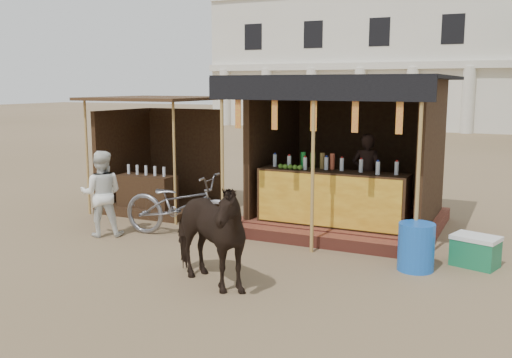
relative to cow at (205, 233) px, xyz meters
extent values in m
plane|color=#846B4C|center=(-0.26, 0.51, -0.72)|extent=(120.00, 120.00, 0.00)
cube|color=brown|center=(0.74, 4.01, -0.61)|extent=(3.40, 2.80, 0.22)
cube|color=brown|center=(0.74, 2.46, -0.62)|extent=(3.40, 0.35, 0.20)
cube|color=#372614|center=(0.74, 3.06, -0.03)|extent=(2.60, 0.55, 0.95)
cube|color=#BD7516|center=(0.74, 2.77, -0.03)|extent=(2.50, 0.02, 0.88)
cube|color=#372614|center=(0.74, 5.26, 0.75)|extent=(3.00, 0.12, 2.50)
cube|color=#372614|center=(-0.76, 4.01, 0.75)|extent=(0.12, 2.50, 2.50)
cube|color=#372614|center=(2.24, 4.01, 0.75)|extent=(0.12, 2.50, 2.50)
cube|color=black|center=(0.74, 3.81, 2.03)|extent=(3.60, 3.60, 0.06)
cube|color=black|center=(0.74, 2.03, 1.85)|extent=(3.60, 0.06, 0.36)
cylinder|color=tan|center=(-0.86, 2.06, 0.65)|extent=(0.06, 0.06, 2.75)
cylinder|color=tan|center=(0.74, 2.06, 0.65)|extent=(0.06, 0.06, 2.75)
cylinder|color=tan|center=(2.34, 2.06, 0.65)|extent=(0.06, 0.06, 2.75)
cube|color=red|center=(-0.56, 2.06, 1.48)|extent=(0.10, 0.02, 0.55)
cube|color=red|center=(0.09, 2.06, 1.48)|extent=(0.10, 0.02, 0.55)
cube|color=red|center=(0.74, 2.06, 1.48)|extent=(0.10, 0.02, 0.55)
cube|color=red|center=(1.39, 2.06, 1.48)|extent=(0.10, 0.02, 0.55)
cube|color=red|center=(2.04, 2.06, 1.48)|extent=(0.10, 0.02, 0.55)
imported|color=black|center=(1.07, 4.11, 0.26)|extent=(0.59, 0.42, 1.53)
cube|color=#372614|center=(-3.26, 3.71, -0.65)|extent=(2.00, 2.00, 0.15)
cube|color=#372614|center=(-3.26, 4.66, 0.33)|extent=(1.90, 0.10, 2.10)
cube|color=#372614|center=(-4.21, 3.71, 0.33)|extent=(0.10, 1.90, 2.10)
cube|color=#472D19|center=(-3.26, 3.61, 1.63)|extent=(2.40, 2.40, 0.06)
cylinder|color=tan|center=(-4.31, 2.66, 0.45)|extent=(0.05, 0.05, 2.35)
cylinder|color=tan|center=(-2.21, 2.66, 0.45)|extent=(0.05, 0.05, 2.35)
cube|color=#372614|center=(-3.26, 3.21, -0.32)|extent=(1.20, 0.50, 0.80)
imported|color=black|center=(0.00, 0.00, 0.00)|extent=(1.88, 1.41, 1.44)
imported|color=gray|center=(-1.63, 1.94, -0.16)|extent=(2.19, 0.91, 1.13)
imported|color=white|center=(-2.92, 1.43, 0.03)|extent=(0.92, 0.86, 1.51)
cylinder|color=blue|center=(2.40, 1.85, -0.38)|extent=(0.67, 0.67, 0.69)
cube|color=maroon|center=(2.24, 2.51, -0.59)|extent=(0.48, 0.48, 0.27)
cube|color=#197146|center=(3.15, 2.41, -0.52)|extent=(0.71, 0.58, 0.40)
cube|color=white|center=(3.15, 2.41, -0.29)|extent=(0.74, 0.61, 0.06)
cube|color=silver|center=(-2.26, 30.51, 3.28)|extent=(26.00, 7.00, 8.00)
cube|color=silver|center=(-2.26, 26.91, 2.98)|extent=(26.00, 0.50, 0.40)
cylinder|color=silver|center=(-14.26, 26.91, 1.08)|extent=(0.70, 0.70, 3.60)
cylinder|color=silver|center=(-11.26, 26.91, 1.08)|extent=(0.70, 0.70, 3.60)
cylinder|color=silver|center=(-8.26, 26.91, 1.08)|extent=(0.70, 0.70, 3.60)
cylinder|color=silver|center=(-5.26, 26.91, 1.08)|extent=(0.70, 0.70, 3.60)
cylinder|color=silver|center=(-2.26, 26.91, 1.08)|extent=(0.70, 0.70, 3.60)
cylinder|color=silver|center=(0.74, 26.91, 1.08)|extent=(0.70, 0.70, 3.60)
camera|label=1|loc=(3.69, -6.22, 1.91)|focal=40.00mm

